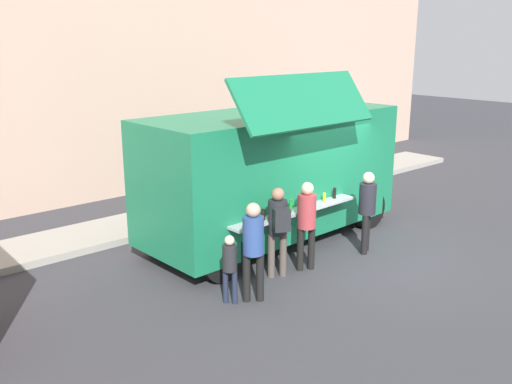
{
  "coord_description": "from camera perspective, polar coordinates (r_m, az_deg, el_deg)",
  "views": [
    {
      "loc": [
        -8.59,
        -6.44,
        4.28
      ],
      "look_at": [
        -1.48,
        1.72,
        1.3
      ],
      "focal_mm": 39.37,
      "sensor_mm": 36.0,
      "label": 1
    }
  ],
  "objects": [
    {
      "name": "ground_plane",
      "position": [
        11.56,
        11.3,
        -6.66
      ],
      "size": [
        60.0,
        60.0,
        0.0
      ],
      "primitive_type": "plane",
      "color": "#38383D"
    },
    {
      "name": "building_behind",
      "position": [
        15.85,
        -24.03,
        16.41
      ],
      "size": [
        32.0,
        2.4,
        9.83
      ],
      "primitive_type": "cube",
      "color": "#C7A590",
      "rests_on": "ground"
    },
    {
      "name": "curb_strip",
      "position": [
        12.55,
        -20.53,
        -5.21
      ],
      "size": [
        28.0,
        1.6,
        0.15
      ],
      "primitive_type": "cube",
      "color": "#9E998E",
      "rests_on": "ground"
    },
    {
      "name": "trash_bin",
      "position": [
        16.57,
        6.45,
        2.09
      ],
      "size": [
        0.6,
        0.6,
        0.99
      ],
      "primitive_type": "cylinder",
      "color": "#2D6438",
      "rests_on": "ground"
    },
    {
      "name": "customer_mid_with_backpack",
      "position": [
        10.14,
        2.26,
        -3.23
      ],
      "size": [
        0.46,
        0.56,
        1.7
      ],
      "rotation": [
        0.0,
        0.0,
        1.1
      ],
      "color": "#504740",
      "rests_on": "ground"
    },
    {
      "name": "child_near_queue",
      "position": [
        9.27,
        -2.68,
        -7.24
      ],
      "size": [
        0.24,
        0.24,
        1.19
      ],
      "rotation": [
        0.0,
        0.0,
        0.61
      ],
      "color": "#1E2539",
      "rests_on": "ground"
    },
    {
      "name": "customer_rear_waiting",
      "position": [
        9.23,
        -0.28,
        -5.24
      ],
      "size": [
        0.35,
        0.35,
        1.72
      ],
      "rotation": [
        0.0,
        0.0,
        0.96
      ],
      "color": "black",
      "rests_on": "ground"
    },
    {
      "name": "customer_extra_browsing",
      "position": [
        11.57,
        11.23,
        -1.31
      ],
      "size": [
        0.35,
        0.35,
        1.7
      ],
      "rotation": [
        0.0,
        0.0,
        2.07
      ],
      "color": "black",
      "rests_on": "ground"
    },
    {
      "name": "customer_front_ordering",
      "position": [
        10.53,
        5.16,
        -2.67
      ],
      "size": [
        0.35,
        0.35,
        1.72
      ],
      "rotation": [
        0.0,
        0.0,
        1.16
      ],
      "color": "black",
      "rests_on": "ground"
    },
    {
      "name": "food_truck_main",
      "position": [
        11.96,
        1.71,
        2.1
      ],
      "size": [
        5.87,
        3.03,
        3.64
      ],
      "rotation": [
        0.0,
        0.0,
        0.03
      ],
      "color": "#19784E",
      "rests_on": "ground"
    }
  ]
}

